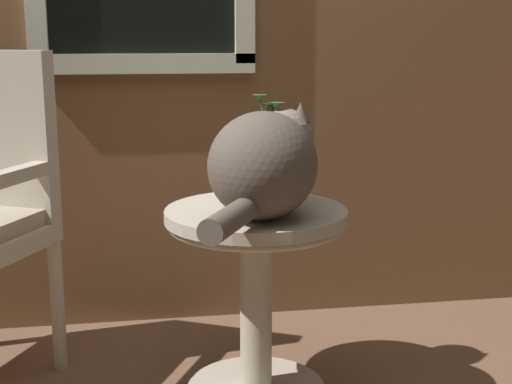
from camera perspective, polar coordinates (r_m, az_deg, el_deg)
wicker_side_table at (r=2.12m, az=0.00°, el=-6.23°), size 0.53×0.53×0.58m
cat at (r=1.95m, az=0.74°, el=2.33°), size 0.42×0.62×0.30m
pewter_vase_with_ivy at (r=2.14m, az=1.04°, el=1.85°), size 0.14×0.14×0.32m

